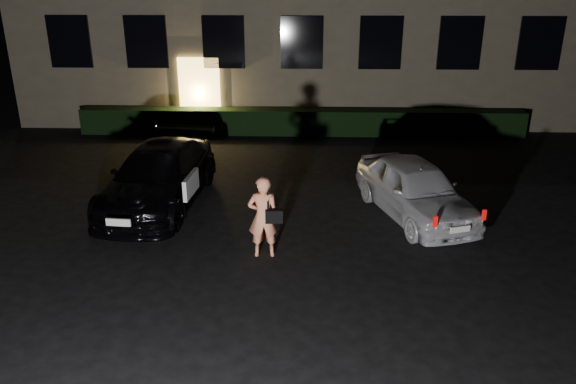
{
  "coord_description": "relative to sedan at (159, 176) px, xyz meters",
  "views": [
    {
      "loc": [
        0.18,
        -8.17,
        5.17
      ],
      "look_at": [
        -0.16,
        2.0,
        1.18
      ],
      "focal_mm": 35.0,
      "sensor_mm": 36.0,
      "label": 1
    }
  ],
  "objects": [
    {
      "name": "man",
      "position": [
        2.67,
        -2.57,
        0.14
      ],
      "size": [
        0.7,
        0.44,
        1.64
      ],
      "rotation": [
        0.0,
        0.0,
        3.23
      ],
      "color": "#FF926B",
      "rests_on": "ground"
    },
    {
      "name": "sedan",
      "position": [
        0.0,
        0.0,
        0.0
      ],
      "size": [
        2.31,
        4.91,
        1.37
      ],
      "rotation": [
        0.0,
        0.0,
        -0.08
      ],
      "color": "black",
      "rests_on": "ground"
    },
    {
      "name": "hatch",
      "position": [
        5.91,
        -0.53,
        -0.04
      ],
      "size": [
        2.64,
        4.09,
        1.3
      ],
      "rotation": [
        0.0,
        0.0,
        0.32
      ],
      "color": "silver",
      "rests_on": "ground"
    },
    {
      "name": "ground",
      "position": [
        3.28,
        -4.18,
        -0.69
      ],
      "size": [
        80.0,
        80.0,
        0.0
      ],
      "primitive_type": "plane",
      "color": "black",
      "rests_on": "ground"
    },
    {
      "name": "hedge",
      "position": [
        3.28,
        6.32,
        -0.26
      ],
      "size": [
        15.0,
        0.7,
        0.85
      ],
      "primitive_type": "cube",
      "color": "black",
      "rests_on": "ground"
    }
  ]
}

